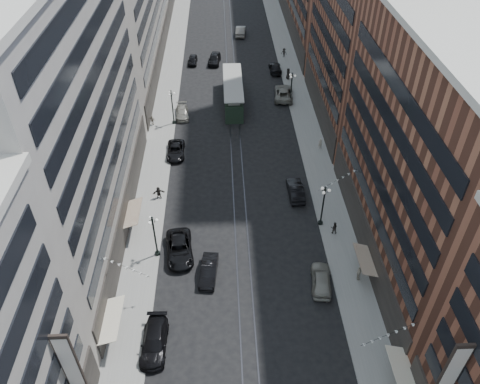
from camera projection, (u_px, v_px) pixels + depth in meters
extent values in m
plane|color=black|center=(233.00, 106.00, 75.51)|extent=(220.00, 220.00, 0.00)
cube|color=gray|center=(170.00, 79.00, 82.78)|extent=(4.00, 180.00, 0.15)
cube|color=gray|center=(293.00, 77.00, 83.50)|extent=(4.00, 180.00, 0.15)
cube|color=#2D2D33|center=(228.00, 79.00, 83.16)|extent=(0.12, 180.00, 0.02)
cube|color=#2D2D33|center=(235.00, 78.00, 83.21)|extent=(0.12, 180.00, 0.02)
cube|color=#9F988D|center=(66.00, 121.00, 45.25)|extent=(8.00, 36.00, 28.00)
cube|color=brown|center=(424.00, 159.00, 43.81)|extent=(8.00, 30.00, 24.00)
cylinder|color=black|center=(158.00, 253.00, 50.42)|extent=(0.56, 0.56, 0.30)
cylinder|color=black|center=(155.00, 237.00, 48.86)|extent=(0.18, 0.18, 5.20)
sphere|color=black|center=(152.00, 218.00, 47.07)|extent=(0.24, 0.24, 0.24)
sphere|color=white|center=(157.00, 220.00, 47.34)|extent=(0.36, 0.36, 0.36)
sphere|color=white|center=(150.00, 218.00, 47.61)|extent=(0.36, 0.36, 0.36)
sphere|color=white|center=(150.00, 223.00, 47.02)|extent=(0.36, 0.36, 0.36)
cylinder|color=black|center=(174.00, 122.00, 71.17)|extent=(0.56, 0.56, 0.30)
cylinder|color=black|center=(173.00, 108.00, 69.60)|extent=(0.18, 0.18, 5.20)
sphere|color=black|center=(171.00, 91.00, 67.81)|extent=(0.24, 0.24, 0.24)
sphere|color=white|center=(174.00, 93.00, 68.08)|extent=(0.36, 0.36, 0.36)
sphere|color=white|center=(170.00, 92.00, 68.36)|extent=(0.36, 0.36, 0.36)
sphere|color=white|center=(169.00, 95.00, 67.76)|extent=(0.36, 0.36, 0.36)
cylinder|color=black|center=(320.00, 223.00, 54.10)|extent=(0.56, 0.56, 0.30)
cylinder|color=black|center=(323.00, 207.00, 52.53)|extent=(0.18, 0.18, 5.20)
sphere|color=black|center=(326.00, 188.00, 50.74)|extent=(0.24, 0.24, 0.24)
sphere|color=white|center=(329.00, 190.00, 51.02)|extent=(0.36, 0.36, 0.36)
sphere|color=white|center=(323.00, 188.00, 51.29)|extent=(0.36, 0.36, 0.36)
sphere|color=white|center=(324.00, 193.00, 50.69)|extent=(0.36, 0.36, 0.36)
cylinder|color=black|center=(290.00, 104.00, 75.62)|extent=(0.56, 0.56, 0.30)
cylinder|color=black|center=(291.00, 90.00, 74.05)|extent=(0.18, 0.18, 5.20)
sphere|color=black|center=(292.00, 73.00, 72.26)|extent=(0.24, 0.24, 0.24)
sphere|color=white|center=(295.00, 76.00, 72.53)|extent=(0.36, 0.36, 0.36)
sphere|color=white|center=(290.00, 75.00, 72.81)|extent=(0.36, 0.36, 0.36)
sphere|color=white|center=(291.00, 77.00, 72.21)|extent=(0.36, 0.36, 0.36)
cube|color=#1F3122|center=(233.00, 95.00, 75.53)|extent=(2.78, 13.35, 2.89)
cube|color=gray|center=(233.00, 85.00, 74.39)|extent=(1.78, 12.24, 0.67)
cube|color=gray|center=(233.00, 82.00, 74.11)|extent=(3.00, 13.58, 0.17)
cylinder|color=black|center=(234.00, 116.00, 72.36)|extent=(2.56, 0.78, 0.78)
cylinder|color=black|center=(232.00, 86.00, 80.05)|extent=(2.56, 0.78, 0.78)
imported|color=black|center=(180.00, 249.00, 50.21)|extent=(3.41, 6.24, 1.66)
imported|color=gray|center=(321.00, 279.00, 46.97)|extent=(2.52, 5.01, 1.64)
imported|color=black|center=(209.00, 271.00, 47.93)|extent=(2.08, 4.78, 1.53)
imported|color=black|center=(136.00, 211.00, 54.62)|extent=(0.89, 0.69, 1.61)
imported|color=#BCB29C|center=(359.00, 273.00, 47.32)|extent=(0.72, 1.13, 1.79)
imported|color=black|center=(176.00, 150.00, 64.68)|extent=(2.46, 5.14, 1.42)
imported|color=gray|center=(182.00, 112.00, 72.68)|extent=(2.29, 4.88, 1.38)
imported|color=black|center=(193.00, 60.00, 87.52)|extent=(1.81, 4.12, 1.38)
imported|color=black|center=(296.00, 190.00, 57.84)|extent=(1.86, 4.98, 1.62)
imported|color=slate|center=(284.00, 93.00, 77.23)|extent=(3.55, 6.54, 1.74)
imported|color=black|center=(275.00, 68.00, 84.86)|extent=(2.10, 5.08, 1.47)
imported|color=black|center=(214.00, 59.00, 87.56)|extent=(2.69, 5.33, 1.74)
imported|color=slate|center=(241.00, 31.00, 98.28)|extent=(2.36, 5.56, 1.78)
imported|color=black|center=(159.00, 193.00, 57.28)|extent=(1.54, 0.77, 1.60)
imported|color=#A59A88|center=(152.00, 120.00, 70.47)|extent=(0.99, 0.74, 1.54)
imported|color=black|center=(334.00, 228.00, 52.56)|extent=(0.81, 0.53, 1.55)
imported|color=#B2A793|center=(320.00, 143.00, 65.65)|extent=(0.62, 0.47, 1.55)
imported|color=black|center=(284.00, 53.00, 89.34)|extent=(1.21, 0.82, 1.73)
imported|color=black|center=(154.00, 342.00, 41.56)|extent=(2.37, 5.51, 1.58)
imported|color=black|center=(288.00, 74.00, 82.18)|extent=(0.80, 1.06, 1.94)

